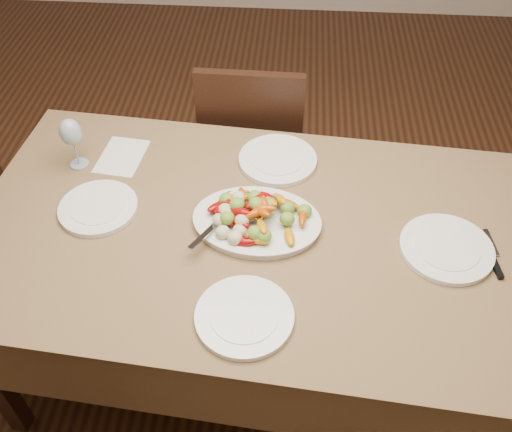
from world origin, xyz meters
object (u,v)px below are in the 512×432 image
Objects in this scene: wine_glass at (73,142)px; plate_far at (278,160)px; plate_near at (244,317)px; chair_far at (254,143)px; serving_platter at (257,223)px; dining_table at (256,301)px; plate_left at (98,208)px; plate_right at (446,249)px.

plate_far is at bearing 5.54° from wine_glass.
plate_near is at bearing -95.00° from plate_far.
plate_far is 1.02× the size of plate_near.
wine_glass is (-0.70, -0.07, 0.09)m from plate_far.
plate_near is (0.06, -1.13, 0.29)m from chair_far.
serving_platter is 1.93× the size of wine_glass.
serving_platter is 1.44× the size of plate_near.
chair_far is at bearing 104.56° from plate_far.
dining_table is 4.65× the size of serving_platter.
chair_far is 0.92m from plate_left.
chair_far is 3.70× the size of plate_left.
plate_left and plate_near have the same top height.
plate_far is (0.57, 0.29, 0.00)m from plate_left.
wine_glass is (-0.65, 0.25, 0.09)m from serving_platter.
plate_right is (0.65, -0.84, 0.29)m from chair_far.
dining_table is 0.81m from chair_far.
plate_near is (0.51, -0.39, 0.00)m from plate_left.
chair_far is at bearing 95.01° from serving_platter.
plate_right is 1.02× the size of plate_far.
chair_far is at bearing 127.82° from plate_right.
dining_table is at bearing 88.86° from plate_near.
plate_left reaches higher than dining_table.
wine_glass reaches higher than plate_near.
plate_far is at bearing 81.19° from dining_table.
plate_right is 0.66m from plate_far.
plate_right is 1.03× the size of plate_near.
serving_platter reaches higher than plate_left.
chair_far is 2.40× the size of serving_platter.
wine_glass reaches higher than plate_far.
serving_platter is 0.32m from plate_far.
serving_platter is 1.40× the size of plate_right.
plate_left is at bearing 174.55° from dining_table.
serving_platter reaches higher than dining_table.
chair_far is at bearing 93.04° from plate_near.
dining_table is 6.49× the size of plate_right.
plate_near is 1.34× the size of wine_glass.
wine_glass reaches higher than chair_far.
wine_glass reaches higher than dining_table.
dining_table is at bearing -98.81° from plate_far.
plate_left is 0.94× the size of plate_near.
wine_glass reaches higher than plate_right.
chair_far is 0.88m from wine_glass.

